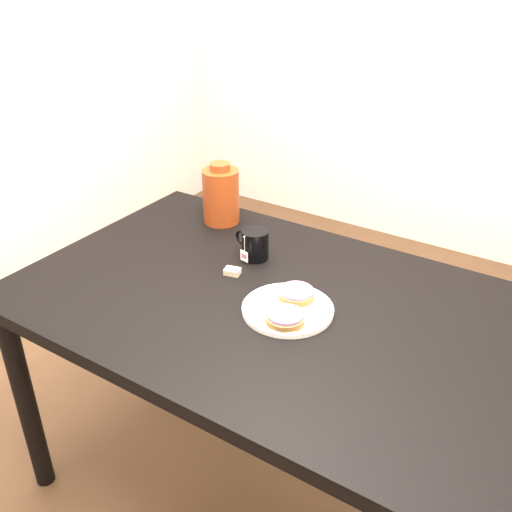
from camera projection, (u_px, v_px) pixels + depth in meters
name	position (u px, v px, depth m)	size (l,w,h in m)	color
ground_plane	(266.00, 484.00, 1.92)	(4.00, 4.00, 0.00)	brown
wall_back	(489.00, 1.00, 2.73)	(3.50, 0.02, 2.70)	silver
table	(268.00, 323.00, 1.60)	(1.40, 0.90, 0.75)	black
plate	(288.00, 309.00, 1.49)	(0.24, 0.24, 0.02)	white
bagel_back	(296.00, 294.00, 1.53)	(0.12, 0.12, 0.03)	brown
bagel_front	(285.00, 318.00, 1.43)	(0.14, 0.14, 0.03)	brown
mug	(255.00, 244.00, 1.73)	(0.13, 0.10, 0.09)	black
teabag_pouch	(232.00, 271.00, 1.66)	(0.04, 0.03, 0.02)	#C6B793
bagel_package	(221.00, 195.00, 1.93)	(0.13, 0.13, 0.21)	#591D0B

